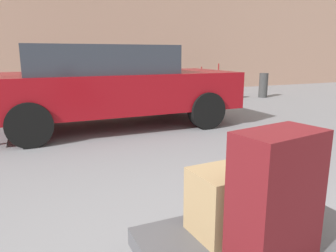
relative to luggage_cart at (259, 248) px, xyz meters
The scene contains 8 objects.
luggage_cart is the anchor object (origin of this frame).
suitcase_maroon_rear_right 0.43m from the luggage_cart, 114.41° to the right, with size 0.41×0.23×0.62m, color maroon.
duffel_bag_tan_front_left 0.28m from the luggage_cart, 97.50° to the left, with size 0.61×0.29×0.35m, color #9E7F56.
parked_car 4.44m from the luggage_cart, 86.21° to the left, with size 4.30×1.92×1.42m.
bicycle_leaning 9.33m from the luggage_cart, 61.13° to the left, with size 1.76×0.09×0.96m.
bollard_kerb_near 7.06m from the luggage_cart, 65.47° to the left, with size 0.26×0.26×0.72m, color #383838.
bollard_kerb_mid 7.64m from the luggage_cart, 57.25° to the left, with size 0.26×0.26×0.72m, color #383838.
bollard_kerb_far 8.41m from the luggage_cart, 49.83° to the left, with size 0.26×0.26×0.72m, color #383838.
Camera 1 is at (-1.06, -1.20, 1.28)m, focal length 34.32 mm.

